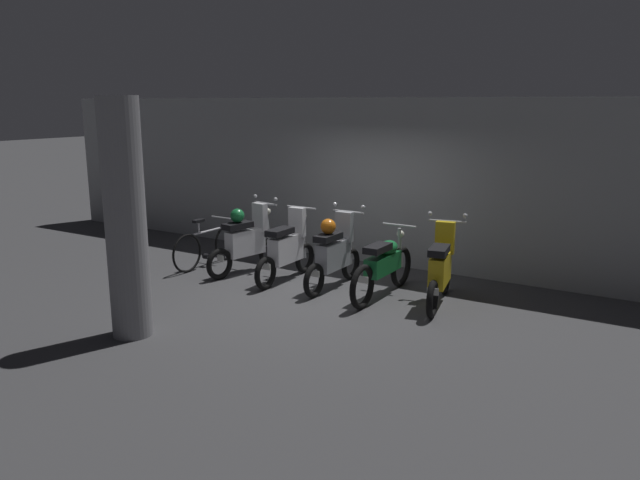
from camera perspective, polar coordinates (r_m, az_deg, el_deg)
ground_plane at (r=9.48m, az=-0.01°, el=-5.06°), size 80.00×80.00×0.00m
back_wall at (r=11.13m, az=6.19°, el=5.38°), size 16.00×0.30×2.97m
motorbike_slot_0 at (r=10.62m, az=-6.84°, el=-0.03°), size 0.58×1.67×1.29m
motorbike_slot_1 at (r=10.11m, az=-3.07°, el=-0.86°), size 0.56×1.68×1.18m
motorbike_slot_2 at (r=9.68m, az=1.32°, el=-1.19°), size 0.59×1.68×1.29m
motorbike_slot_3 at (r=9.30m, az=5.93°, el=-2.34°), size 0.56×1.95×1.03m
motorbike_slot_4 at (r=9.05m, az=11.12°, el=-2.68°), size 0.59×1.66×1.29m
bicycle at (r=11.18m, az=-10.37°, el=-0.58°), size 0.50×1.73×0.89m
support_pillar at (r=7.87m, az=-17.62°, el=1.79°), size 0.50×0.50×2.97m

